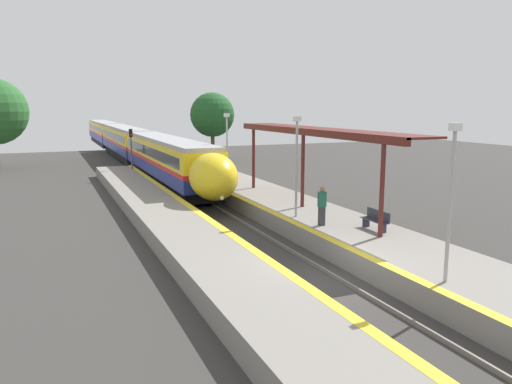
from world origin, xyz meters
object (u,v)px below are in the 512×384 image
(train, at_px, (127,141))
(lamppost_far, at_px, (227,145))
(lamppost_near, at_px, (451,192))
(railway_signal, at_px, (131,148))
(platform_bench, at_px, (376,219))
(person_waiting, at_px, (322,205))
(lamppost_mid, at_px, (297,160))

(train, xyz_separation_m, lamppost_far, (2.44, -28.62, 1.54))
(lamppost_near, xyz_separation_m, lamppost_far, (0.00, 20.37, 0.00))
(railway_signal, height_order, lamppost_near, lamppost_near)
(lamppost_far, bearing_deg, train, 94.86)
(platform_bench, xyz_separation_m, lamppost_near, (-2.05, -6.41, 2.39))
(train, height_order, person_waiting, train)
(platform_bench, bearing_deg, railway_signal, 103.74)
(lamppost_near, bearing_deg, train, 92.85)
(train, bearing_deg, platform_bench, -83.99)
(railway_signal, height_order, lamppost_far, lamppost_far)
(platform_bench, distance_m, lamppost_near, 7.14)
(lamppost_far, bearing_deg, platform_bench, -81.64)
(train, relative_size, lamppost_mid, 14.12)
(lamppost_near, distance_m, lamppost_mid, 10.19)
(railway_signal, distance_m, lamppost_near, 33.20)
(person_waiting, bearing_deg, platform_bench, -42.21)
(platform_bench, relative_size, lamppost_near, 0.33)
(person_waiting, relative_size, lamppost_mid, 0.37)
(lamppost_far, bearing_deg, lamppost_near, -90.00)
(train, relative_size, lamppost_far, 14.12)
(person_waiting, xyz_separation_m, railway_signal, (-4.66, 24.83, 0.84))
(railway_signal, bearing_deg, platform_bench, -76.26)
(platform_bench, relative_size, lamppost_far, 0.33)
(railway_signal, distance_m, lamppost_mid, 23.15)
(person_waiting, bearing_deg, lamppost_mid, 96.24)
(person_waiting, relative_size, railway_signal, 0.42)
(railway_signal, bearing_deg, lamppost_far, -70.54)
(platform_bench, height_order, lamppost_mid, lamppost_mid)
(train, height_order, railway_signal, railway_signal)
(train, bearing_deg, railway_signal, -97.03)
(platform_bench, distance_m, lamppost_mid, 4.92)
(lamppost_near, distance_m, lamppost_far, 20.37)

